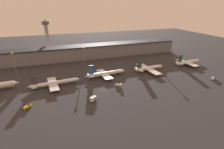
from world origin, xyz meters
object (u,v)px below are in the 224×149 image
airplane_1 (54,83)px  control_tower (47,35)px  service_vehicle_0 (119,85)px  service_vehicle_3 (27,107)px  service_vehicle_1 (213,78)px  airplane_2 (105,74)px  airplane_3 (149,68)px  service_vehicle_2 (93,99)px  airplane_4 (188,62)px

airplane_1 → control_tower: size_ratio=0.92×
service_vehicle_0 → service_vehicle_3: size_ratio=1.09×
service_vehicle_0 → service_vehicle_1: 88.09m
airplane_2 → control_tower: (-49.04, 93.55, 24.18)m
airplane_1 → airplane_2: bearing=2.9°
airplane_2 → service_vehicle_3: size_ratio=7.91×
airplane_3 → service_vehicle_1: size_ratio=5.15×
airplane_2 → service_vehicle_3: bearing=-156.4°
airplane_2 → service_vehicle_3: (-65.09, -35.02, -1.76)m
airplane_2 → service_vehicle_0: (3.69, -25.28, -1.29)m
airplane_2 → service_vehicle_2: (-21.68, -40.24, -1.03)m
service_vehicle_0 → service_vehicle_3: 69.47m
airplane_2 → airplane_4: (97.82, 2.08, 0.17)m
airplane_4 → control_tower: size_ratio=0.77×
airplane_4 → service_vehicle_0: airplane_4 is taller
service_vehicle_2 → airplane_1: bearing=80.9°
airplane_4 → service_vehicle_3: airplane_4 is taller
service_vehicle_1 → control_tower: bearing=100.1°
airplane_4 → service_vehicle_3: bearing=-171.9°
service_vehicle_0 → control_tower: bearing=171.2°
airplane_4 → service_vehicle_0: (-94.13, -27.36, -1.46)m
service_vehicle_0 → service_vehicle_1: size_ratio=0.81×
airplane_2 → service_vehicle_2: bearing=-123.0°
airplane_2 → control_tower: bearing=112.9°
service_vehicle_2 → airplane_4: bearing=-25.8°
service_vehicle_2 → control_tower: (-27.36, 133.78, 25.21)m
service_vehicle_2 → airplane_2: bearing=16.4°
airplane_1 → control_tower: control_tower is taller
service_vehicle_2 → service_vehicle_0: bearing=-14.8°
service_vehicle_2 → control_tower: bearing=56.3°
airplane_1 → airplane_2: (46.56, 6.27, 0.14)m
airplane_4 → service_vehicle_2: bearing=-165.2°
airplane_3 → service_vehicle_0: (-42.78, -24.98, -1.33)m
airplane_2 → airplane_1: bearing=-177.1°
airplane_1 → service_vehicle_1: size_ratio=6.08×
airplane_4 → airplane_1: bearing=178.6°
airplane_3 → airplane_2: bearing=174.9°
airplane_4 → service_vehicle_1: airplane_4 is taller
airplane_1 → service_vehicle_3: 34.24m
service_vehicle_0 → control_tower: size_ratio=0.12×
airplane_3 → service_vehicle_3: airplane_3 is taller
airplane_1 → service_vehicle_2: 42.12m
airplane_2 → airplane_3: (46.47, -0.30, 0.04)m
airplane_4 → service_vehicle_2: airplane_4 is taller
control_tower → service_vehicle_3: bearing=-97.1°
service_vehicle_2 → control_tower: control_tower is taller
control_tower → airplane_2: bearing=-62.3°
airplane_1 → airplane_3: size_ratio=1.18×
airplane_3 → service_vehicle_0: 49.55m
service_vehicle_2 → service_vehicle_3: (-43.42, 5.22, -0.73)m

